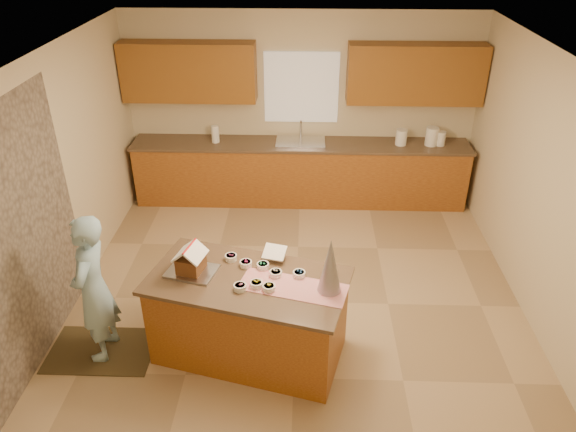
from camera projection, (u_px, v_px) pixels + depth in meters
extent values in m
plane|color=tan|center=(296.00, 302.00, 6.12)|extent=(5.50, 5.50, 0.00)
plane|color=silver|center=(299.00, 60.00, 4.78)|extent=(5.50, 5.50, 0.00)
plane|color=beige|center=(301.00, 107.00, 7.84)|extent=(5.50, 5.50, 0.00)
plane|color=beige|center=(287.00, 422.00, 3.07)|extent=(5.50, 5.50, 0.00)
plane|color=beige|center=(52.00, 192.00, 5.53)|extent=(5.50, 5.50, 0.00)
plane|color=beige|center=(549.00, 200.00, 5.37)|extent=(5.50, 5.50, 0.00)
plane|color=gray|center=(20.00, 242.00, 4.88)|extent=(0.00, 2.50, 2.50)
cube|color=white|center=(301.00, 88.00, 7.66)|extent=(1.05, 0.03, 1.00)
cube|color=#9E5E20|center=(300.00, 173.00, 8.03)|extent=(4.80, 0.60, 0.88)
cube|color=brown|center=(300.00, 144.00, 7.80)|extent=(4.85, 0.63, 0.04)
cube|color=#8D5A1E|center=(189.00, 72.00, 7.45)|extent=(1.85, 0.35, 0.80)
cube|color=#8D5A1E|center=(416.00, 74.00, 7.36)|extent=(1.85, 0.35, 0.80)
cube|color=silver|center=(300.00, 145.00, 7.80)|extent=(0.70, 0.45, 0.12)
cylinder|color=silver|center=(301.00, 129.00, 7.88)|extent=(0.03, 0.03, 0.28)
cube|color=#9E5E20|center=(249.00, 318.00, 5.23)|extent=(1.92, 1.29, 0.86)
cube|color=brown|center=(247.00, 281.00, 5.01)|extent=(2.01, 1.38, 0.04)
cube|color=#B70D1C|center=(293.00, 287.00, 4.89)|extent=(1.03, 0.58, 0.01)
cube|color=silver|center=(192.00, 271.00, 5.08)|extent=(0.52, 0.43, 0.02)
cube|color=white|center=(275.00, 252.00, 5.23)|extent=(0.25, 0.22, 0.09)
cone|color=silver|center=(330.00, 266.00, 4.72)|extent=(0.26, 0.26, 0.54)
cube|color=black|center=(102.00, 350.00, 5.45)|extent=(1.04, 0.68, 0.01)
imported|color=#98C1D7|center=(93.00, 289.00, 5.06)|extent=(0.37, 0.56, 1.53)
cylinder|color=white|center=(401.00, 137.00, 7.69)|extent=(0.16, 0.16, 0.22)
cylinder|color=white|center=(432.00, 136.00, 7.67)|extent=(0.18, 0.18, 0.26)
cylinder|color=white|center=(440.00, 138.00, 7.68)|extent=(0.14, 0.14, 0.20)
cylinder|color=white|center=(215.00, 134.00, 7.77)|extent=(0.11, 0.11, 0.24)
cube|color=brown|center=(191.00, 263.00, 5.04)|extent=(0.27, 0.28, 0.16)
cube|color=white|center=(184.00, 250.00, 4.99)|extent=(0.21, 0.30, 0.12)
cube|color=white|center=(196.00, 253.00, 4.96)|extent=(0.21, 0.30, 0.12)
cylinder|color=red|center=(189.00, 246.00, 4.95)|extent=(0.09, 0.27, 0.02)
cylinder|color=yellow|center=(269.00, 288.00, 4.84)|extent=(0.12, 0.12, 0.05)
cylinder|color=yellow|center=(256.00, 284.00, 4.88)|extent=(0.12, 0.12, 0.05)
cylinder|color=#28B06F|center=(263.00, 266.00, 5.13)|extent=(0.12, 0.12, 0.05)
cylinder|color=silver|center=(276.00, 274.00, 5.03)|extent=(0.12, 0.12, 0.05)
cylinder|color=#3471C5|center=(299.00, 274.00, 5.02)|extent=(0.12, 0.12, 0.05)
cylinder|color=pink|center=(240.00, 287.00, 4.85)|extent=(0.12, 0.12, 0.05)
cylinder|color=#913064|center=(231.00, 257.00, 5.26)|extent=(0.12, 0.12, 0.05)
cylinder|color=#C8236D|center=(246.00, 264.00, 5.16)|extent=(0.12, 0.12, 0.05)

